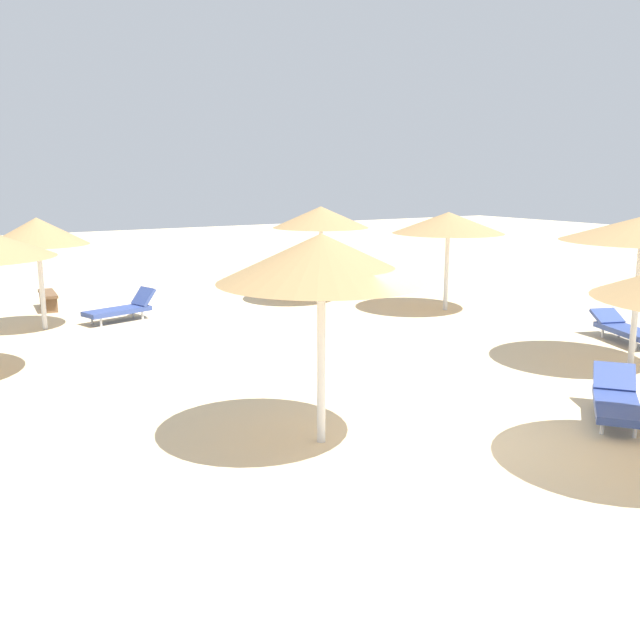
% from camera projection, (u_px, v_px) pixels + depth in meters
% --- Properties ---
extents(ground_plane, '(80.00, 80.00, 0.00)m').
position_uv_depth(ground_plane, '(428.00, 437.00, 10.11)').
color(ground_plane, beige).
extents(parasol_2, '(2.40, 2.40, 2.73)m').
position_uv_depth(parasol_2, '(37.00, 232.00, 16.66)').
color(parasol_2, silver).
rests_on(parasol_2, ground).
extents(parasol_5, '(3.08, 3.08, 2.72)m').
position_uv_depth(parasol_5, '(448.00, 223.00, 19.05)').
color(parasol_5, silver).
rests_on(parasol_5, ground).
extents(parasol_8, '(2.84, 2.84, 2.81)m').
position_uv_depth(parasol_8, '(321.00, 217.00, 20.43)').
color(parasol_8, silver).
rests_on(parasol_8, ground).
extents(parasol_9, '(2.87, 2.87, 2.96)m').
position_uv_depth(parasol_9, '(321.00, 259.00, 9.40)').
color(parasol_9, silver).
rests_on(parasol_9, ground).
extents(lounger_1, '(1.87, 1.70, 0.70)m').
position_uv_depth(lounger_1, '(616.00, 400.00, 10.77)').
color(lounger_1, '#33478C').
rests_on(lounger_1, ground).
extents(lounger_2, '(1.96, 1.11, 0.79)m').
position_uv_depth(lounger_2, '(122.00, 309.00, 18.04)').
color(lounger_2, '#33478C').
rests_on(lounger_2, ground).
extents(lounger_3, '(1.25, 2.02, 0.62)m').
position_uv_depth(lounger_3, '(624.00, 328.00, 15.79)').
color(lounger_3, '#33478C').
rests_on(lounger_3, ground).
extents(bench_0, '(0.53, 1.53, 0.49)m').
position_uv_depth(bench_0, '(48.00, 297.00, 19.56)').
color(bench_0, brown).
rests_on(bench_0, ground).
extents(bench_1, '(0.43, 1.51, 0.49)m').
position_uv_depth(bench_1, '(286.00, 286.00, 21.59)').
color(bench_1, brown).
rests_on(bench_1, ground).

